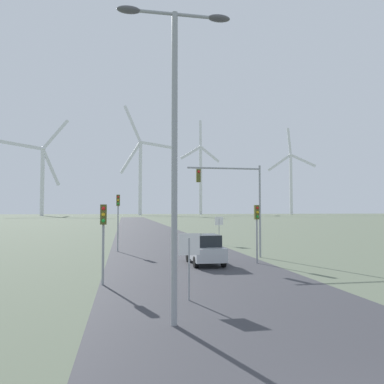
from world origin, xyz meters
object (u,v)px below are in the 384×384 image
object	(u,v)px
traffic_light_post_near_left	(103,226)
car_approaching	(205,249)
traffic_light_post_mid_left	(118,210)
traffic_light_mast_overhead	(235,191)
wind_turbine_center	(140,169)
streetlamp	(175,123)
stop_sign_near	(189,253)
wind_turbine_far_right	(291,177)
wind_turbine_left	(42,172)
stop_sign_far	(219,225)
wind_turbine_right	(201,173)
traffic_light_post_near_right	(257,220)

from	to	relation	value
traffic_light_post_near_left	car_approaching	xyz separation A→B (m)	(5.83, 5.31, -1.72)
traffic_light_post_mid_left	traffic_light_mast_overhead	world-z (taller)	traffic_light_mast_overhead
traffic_light_post_near_left	car_approaching	world-z (taller)	traffic_light_post_near_left
traffic_light_post_near_left	wind_turbine_center	xyz separation A→B (m)	(11.25, 223.39, 27.07)
wind_turbine_center	streetlamp	bearing A→B (deg)	-92.22
stop_sign_near	wind_turbine_far_right	xyz separation A→B (m)	(119.11, 243.76, 25.82)
stop_sign_near	wind_turbine_center	world-z (taller)	wind_turbine_center
traffic_light_mast_overhead	wind_turbine_left	distance (m)	208.45
stop_sign_far	traffic_light_mast_overhead	bearing A→B (deg)	-97.88
streetlamp	wind_turbine_right	xyz separation A→B (m)	(52.26, 248.46, 23.65)
streetlamp	wind_turbine_far_right	xyz separation A→B (m)	(120.05, 246.62, 21.63)
streetlamp	stop_sign_far	distance (m)	25.72
stop_sign_far	wind_turbine_far_right	size ratio (longest dim) A/B	0.04
stop_sign_near	traffic_light_post_near_left	world-z (taller)	traffic_light_post_near_left
car_approaching	wind_turbine_center	world-z (taller)	wind_turbine_center
traffic_light_post_near_left	car_approaching	distance (m)	8.07
wind_turbine_right	traffic_light_mast_overhead	bearing A→B (deg)	-101.12
stop_sign_far	traffic_light_post_mid_left	distance (m)	10.60
stop_sign_near	wind_turbine_far_right	bearing A→B (deg)	63.96
traffic_light_post_mid_left	wind_turbine_right	world-z (taller)	wind_turbine_right
traffic_light_post_near_left	streetlamp	bearing A→B (deg)	-69.77
traffic_light_post_near_left	wind_turbine_left	distance (m)	214.32
traffic_light_post_near_left	wind_turbine_center	bearing A→B (deg)	87.12
stop_sign_far	traffic_light_post_near_right	size ratio (longest dim) A/B	0.74
wind_turbine_left	car_approaching	bearing A→B (deg)	-75.92
wind_turbine_center	wind_turbine_right	bearing A→B (deg)	23.34
wind_turbine_center	wind_turbine_far_right	bearing A→B (deg)	8.62
streetlamp	stop_sign_near	size ratio (longest dim) A/B	3.77
stop_sign_near	traffic_light_post_near_right	bearing A→B (deg)	56.06
streetlamp	traffic_light_post_near_right	bearing A→B (deg)	59.55
wind_turbine_center	wind_turbine_far_right	xyz separation A→B (m)	(111.14, 16.86, -2.16)
wind_turbine_center	car_approaching	bearing A→B (deg)	-91.42
stop_sign_far	wind_turbine_center	size ratio (longest dim) A/B	0.04
traffic_light_mast_overhead	wind_turbine_right	world-z (taller)	wind_turbine_right
stop_sign_far	car_approaching	xyz separation A→B (m)	(-4.14, -12.56, -0.96)
streetlamp	traffic_light_post_near_left	xyz separation A→B (m)	(-2.35, 6.37, -3.28)
wind_turbine_center	traffic_light_post_near_left	bearing A→B (deg)	-92.88
traffic_light_post_near_left	wind_turbine_right	xyz separation A→B (m)	(54.60, 242.10, 26.94)
traffic_light_post_mid_left	stop_sign_near	bearing A→B (deg)	-80.50
streetlamp	stop_sign_far	size ratio (longest dim) A/B	3.47
stop_sign_near	wind_turbine_left	xyz separation A→B (m)	(-48.36, 211.86, 23.09)
wind_turbine_left	traffic_light_post_mid_left	bearing A→B (deg)	-76.85
streetlamp	traffic_light_post_near_right	xyz separation A→B (m)	(6.79, 11.55, -3.24)
traffic_light_post_near_left	wind_turbine_right	size ratio (longest dim) A/B	0.05
wind_turbine_right	stop_sign_near	bearing A→B (deg)	-101.80
traffic_light_post_near_right	traffic_light_post_mid_left	distance (m)	12.00
traffic_light_mast_overhead	wind_turbine_far_right	distance (m)	259.69
stop_sign_far	wind_turbine_right	distance (m)	230.30
stop_sign_near	wind_turbine_center	bearing A→B (deg)	87.99
stop_sign_far	traffic_light_post_near_left	world-z (taller)	traffic_light_post_near_left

